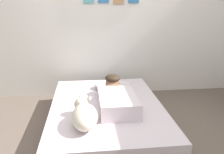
# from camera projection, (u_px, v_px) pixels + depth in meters

# --- Properties ---
(ground_plane) EXTENTS (12.79, 12.79, 0.00)m
(ground_plane) POSITION_uv_depth(u_px,v_px,m) (127.00, 145.00, 2.60)
(ground_plane) COLOR #66564C
(back_wall) EXTENTS (4.39, 0.12, 2.50)m
(back_wall) POSITION_uv_depth(u_px,v_px,m) (111.00, 18.00, 3.77)
(back_wall) COLOR silver
(back_wall) RESTS_ON ground
(bed) EXTENTS (1.37, 1.94, 0.31)m
(bed) POSITION_uv_depth(u_px,v_px,m) (107.00, 116.00, 2.94)
(bed) COLOR #726051
(bed) RESTS_ON ground
(pillow) EXTENTS (0.52, 0.32, 0.11)m
(pillow) POSITION_uv_depth(u_px,v_px,m) (112.00, 85.00, 3.40)
(pillow) COLOR silver
(pillow) RESTS_ON bed
(person_lying) EXTENTS (0.43, 0.92, 0.27)m
(person_lying) POSITION_uv_depth(u_px,v_px,m) (116.00, 97.00, 2.84)
(person_lying) COLOR silver
(person_lying) RESTS_ON bed
(dog) EXTENTS (0.26, 0.57, 0.21)m
(dog) POSITION_uv_depth(u_px,v_px,m) (84.00, 115.00, 2.39)
(dog) COLOR beige
(dog) RESTS_ON bed
(coffee_cup) EXTENTS (0.12, 0.09, 0.07)m
(coffee_cup) POSITION_uv_depth(u_px,v_px,m) (108.00, 89.00, 3.29)
(coffee_cup) COLOR teal
(coffee_cup) RESTS_ON bed
(cell_phone) EXTENTS (0.07, 0.14, 0.01)m
(cell_phone) POSITION_uv_depth(u_px,v_px,m) (83.00, 103.00, 2.92)
(cell_phone) COLOR black
(cell_phone) RESTS_ON bed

